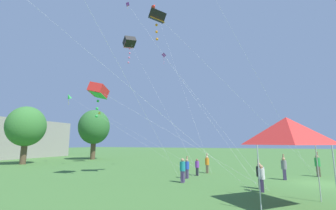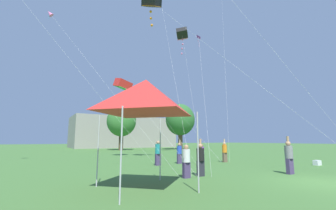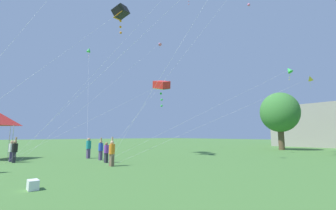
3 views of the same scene
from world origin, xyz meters
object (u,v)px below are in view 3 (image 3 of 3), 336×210
(person_black_shirt, at_px, (15,150))
(kite_green_diamond_0, at_px, (89,50))
(person_orange_shirt, at_px, (112,152))
(person_purple_shirt, at_px, (106,152))
(person_white_shirt, at_px, (11,150))
(kite_yellow_diamond_2, at_px, (309,79))
(person_teal_shirt, at_px, (89,147))
(kite_red_box_8, at_px, (162,85))
(person_blue_shirt, at_px, (101,149))
(kite_green_diamond_6, at_px, (289,70))
(kite_pink_diamond_9, at_px, (159,44))
(cooler_box, at_px, (33,185))
(kite_black_box_10, at_px, (121,12))

(person_black_shirt, distance_m, kite_green_diamond_0, 19.42)
(person_orange_shirt, bearing_deg, person_purple_shirt, 126.04)
(person_white_shirt, distance_m, kite_yellow_diamond_2, 27.17)
(person_teal_shirt, bearing_deg, kite_yellow_diamond_2, 57.89)
(person_purple_shirt, relative_size, kite_red_box_8, 0.10)
(person_black_shirt, distance_m, person_blue_shirt, 6.08)
(kite_yellow_diamond_2, height_order, kite_green_diamond_6, kite_green_diamond_6)
(kite_red_box_8, bearing_deg, kite_pink_diamond_9, 144.71)
(person_black_shirt, height_order, person_purple_shirt, person_black_shirt)
(person_black_shirt, xyz_separation_m, kite_green_diamond_6, (9.16, 25.93, 8.86))
(kite_green_diamond_6, xyz_separation_m, kite_pink_diamond_9, (-16.15, -7.36, 6.60))
(cooler_box, xyz_separation_m, kite_green_diamond_0, (-21.38, 9.28, 13.98))
(kite_red_box_8, bearing_deg, cooler_box, -53.90)
(person_black_shirt, bearing_deg, person_orange_shirt, 31.34)
(person_orange_shirt, height_order, person_black_shirt, person_orange_shirt)
(person_blue_shirt, distance_m, kite_pink_diamond_9, 22.27)
(cooler_box, height_order, person_white_shirt, person_white_shirt)
(kite_yellow_diamond_2, bearing_deg, cooler_box, -94.92)
(kite_yellow_diamond_2, bearing_deg, kite_pink_diamond_9, -168.14)
(person_black_shirt, height_order, person_blue_shirt, person_black_shirt)
(person_blue_shirt, height_order, kite_red_box_8, kite_red_box_8)
(person_white_shirt, height_order, person_black_shirt, person_black_shirt)
(kite_red_box_8, bearing_deg, person_purple_shirt, -64.13)
(person_blue_shirt, bearing_deg, kite_black_box_10, 125.88)
(cooler_box, relative_size, kite_yellow_diamond_2, 0.03)
(person_white_shirt, bearing_deg, kite_red_box_8, -125.70)
(person_orange_shirt, xyz_separation_m, kite_yellow_diamond_2, (6.06, 17.93, 6.63))
(kite_green_diamond_6, relative_size, kite_pink_diamond_9, 1.14)
(person_purple_shirt, relative_size, kite_pink_diamond_9, 0.08)
(kite_red_box_8, bearing_deg, person_white_shirt, -95.39)
(person_orange_shirt, xyz_separation_m, kite_red_box_8, (-5.95, 8.69, 6.72))
(kite_green_diamond_6, relative_size, kite_black_box_10, 1.40)
(person_teal_shirt, height_order, kite_yellow_diamond_2, kite_yellow_diamond_2)
(cooler_box, xyz_separation_m, kite_pink_diamond_9, (-17.34, 18.92, 16.18))
(cooler_box, xyz_separation_m, person_blue_shirt, (-7.97, 5.94, 0.70))
(person_orange_shirt, relative_size, kite_pink_diamond_9, 0.10)
(person_orange_shirt, bearing_deg, person_teal_shirt, 134.33)
(person_blue_shirt, bearing_deg, kite_yellow_diamond_2, 60.99)
(kite_green_diamond_0, xyz_separation_m, kite_yellow_diamond_2, (23.36, 13.70, -6.61))
(person_purple_shirt, xyz_separation_m, kite_green_diamond_0, (-15.33, 3.72, 13.36))
(person_orange_shirt, height_order, kite_green_diamond_6, kite_green_diamond_6)
(kite_green_diamond_6, bearing_deg, kite_green_diamond_0, -139.90)
(person_purple_shirt, bearing_deg, person_white_shirt, -7.54)
(cooler_box, distance_m, person_black_shirt, 10.38)
(cooler_box, bearing_deg, kite_yellow_diamond_2, 85.08)
(kite_black_box_10, bearing_deg, person_teal_shirt, -102.08)
(kite_green_diamond_0, xyz_separation_m, kite_pink_diamond_9, (4.05, 9.65, 2.21))
(person_purple_shirt, bearing_deg, kite_green_diamond_0, -66.58)
(person_orange_shirt, bearing_deg, kite_green_diamond_6, 42.61)
(person_white_shirt, bearing_deg, person_blue_shirt, -150.59)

